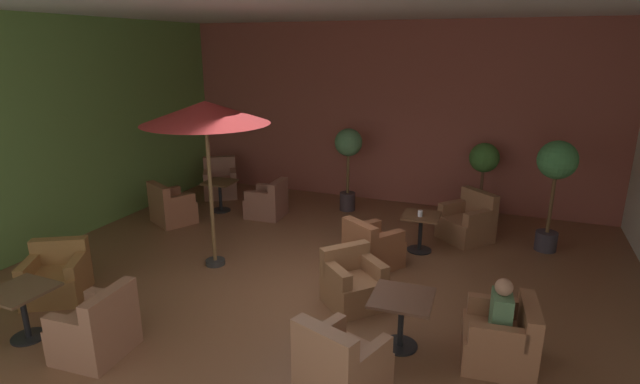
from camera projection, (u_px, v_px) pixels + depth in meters
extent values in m
cube|color=brown|center=(309.00, 286.00, 7.37)|extent=(9.83, 9.36, 0.02)
cube|color=#9A4C40|center=(389.00, 114.00, 10.92)|extent=(9.83, 0.08, 4.00)
cube|color=#689447|center=(51.00, 134.00, 8.52)|extent=(0.08, 9.36, 4.00)
cube|color=silver|center=(306.00, 0.00, 6.21)|extent=(9.83, 9.36, 0.06)
cylinder|color=black|center=(419.00, 250.00, 8.64)|extent=(0.43, 0.43, 0.02)
cylinder|color=black|center=(420.00, 234.00, 8.55)|extent=(0.07, 0.07, 0.63)
cube|color=brown|center=(421.00, 216.00, 8.46)|extent=(0.65, 0.65, 0.03)
cube|color=#9E5B3B|center=(373.00, 253.00, 8.01)|extent=(1.04, 1.05, 0.44)
cube|color=#9E5B3B|center=(360.00, 234.00, 7.73)|extent=(0.70, 0.55, 0.37)
cube|color=#9E5B3B|center=(365.00, 229.00, 8.17)|extent=(0.46, 0.58, 0.21)
cube|color=#9E5B3B|center=(388.00, 239.00, 7.71)|extent=(0.46, 0.58, 0.21)
cube|color=#925E40|center=(465.00, 229.00, 9.06)|extent=(1.11, 1.10, 0.43)
cube|color=#925E40|center=(479.00, 203.00, 9.06)|extent=(0.72, 0.65, 0.48)
cube|color=#925E40|center=(478.00, 218.00, 8.67)|extent=(0.50, 0.55, 0.23)
cube|color=#925E40|center=(453.00, 208.00, 9.22)|extent=(0.50, 0.55, 0.23)
cylinder|color=black|center=(400.00, 345.00, 5.89)|extent=(0.43, 0.43, 0.02)
cylinder|color=black|center=(401.00, 323.00, 5.81)|extent=(0.07, 0.07, 0.63)
cube|color=brown|center=(402.00, 298.00, 5.71)|extent=(0.74, 0.74, 0.03)
cube|color=#93603F|center=(354.00, 291.00, 6.78)|extent=(1.02, 1.02, 0.42)
cube|color=#93603F|center=(345.00, 257.00, 6.90)|extent=(0.61, 0.65, 0.37)
cube|color=#93603F|center=(374.00, 267.00, 6.77)|extent=(0.51, 0.49, 0.21)
cube|color=#93603F|center=(338.00, 276.00, 6.53)|extent=(0.51, 0.49, 0.21)
cube|color=#9D674A|center=(343.00, 375.00, 5.04)|extent=(0.95, 0.99, 0.43)
cube|color=#9D674A|center=(324.00, 351.00, 4.69)|extent=(0.74, 0.41, 0.47)
cube|color=#9D674A|center=(324.00, 335.00, 5.17)|extent=(0.32, 0.62, 0.22)
cube|color=#9D674A|center=(371.00, 358.00, 4.79)|extent=(0.32, 0.62, 0.22)
cube|color=#91593C|center=(497.00, 346.00, 5.56)|extent=(0.86, 0.87, 0.40)
cube|color=#91593C|center=(530.00, 320.00, 5.37)|extent=(0.26, 0.81, 0.36)
cube|color=#91593C|center=(498.00, 337.00, 5.17)|extent=(0.61, 0.19, 0.23)
cube|color=#91593C|center=(494.00, 306.00, 5.79)|extent=(0.61, 0.19, 0.23)
cylinder|color=black|center=(29.00, 337.00, 6.06)|extent=(0.41, 0.41, 0.02)
cylinder|color=black|center=(25.00, 315.00, 5.97)|extent=(0.07, 0.07, 0.63)
cube|color=brown|center=(20.00, 291.00, 5.88)|extent=(0.70, 0.70, 0.03)
cube|color=#925E46|center=(95.00, 337.00, 5.70)|extent=(0.77, 0.82, 0.44)
cube|color=#925E46|center=(110.00, 308.00, 5.50)|extent=(0.21, 0.78, 0.41)
cube|color=#925E46|center=(67.00, 327.00, 5.33)|extent=(0.57, 0.18, 0.19)
cube|color=#925E46|center=(107.00, 299.00, 5.91)|extent=(0.57, 0.18, 0.19)
cube|color=#9F6A38|center=(57.00, 284.00, 6.98)|extent=(1.07, 1.07, 0.41)
cube|color=#9F6A38|center=(60.00, 251.00, 7.16)|extent=(0.76, 0.54, 0.37)
cube|color=#9F6A38|center=(76.00, 265.00, 6.90)|extent=(0.43, 0.60, 0.19)
cube|color=#9F6A38|center=(28.00, 268.00, 6.81)|extent=(0.43, 0.60, 0.19)
cylinder|color=black|center=(221.00, 210.00, 10.72)|extent=(0.41, 0.41, 0.02)
cylinder|color=black|center=(220.00, 197.00, 10.63)|extent=(0.07, 0.07, 0.63)
cube|color=brown|center=(219.00, 182.00, 10.54)|extent=(0.67, 0.67, 0.03)
cube|color=#905948|center=(266.00, 207.00, 10.34)|extent=(0.77, 0.75, 0.41)
cube|color=#905948|center=(278.00, 190.00, 10.13)|extent=(0.20, 0.71, 0.39)
cube|color=#905948|center=(258.00, 197.00, 10.00)|extent=(0.58, 0.17, 0.20)
cube|color=#905948|center=(269.00, 189.00, 10.51)|extent=(0.58, 0.17, 0.20)
cube|color=#905C49|center=(221.00, 187.00, 11.69)|extent=(1.03, 1.03, 0.44)
cube|color=#905C49|center=(220.00, 166.00, 11.83)|extent=(0.72, 0.54, 0.47)
cube|color=#905C49|center=(233.00, 174.00, 11.61)|extent=(0.42, 0.56, 0.20)
cube|color=#905C49|center=(206.00, 176.00, 11.50)|extent=(0.42, 0.56, 0.20)
cube|color=#9D5E42|center=(174.00, 212.00, 9.98)|extent=(1.03, 0.99, 0.45)
cube|color=#9D5E42|center=(159.00, 194.00, 9.69)|extent=(0.78, 0.51, 0.40)
cube|color=#9D5E42|center=(167.00, 193.00, 10.15)|extent=(0.38, 0.55, 0.20)
cube|color=#9D5E42|center=(181.00, 200.00, 9.67)|extent=(0.38, 0.55, 0.20)
cylinder|color=#2D2D2D|center=(215.00, 262.00, 8.09)|extent=(0.32, 0.32, 0.08)
cylinder|color=brown|center=(210.00, 188.00, 7.72)|extent=(0.06, 0.06, 2.64)
cone|color=#C33637|center=(205.00, 112.00, 7.38)|extent=(1.97, 1.97, 0.34)
cylinder|color=#382B30|center=(347.00, 201.00, 10.72)|extent=(0.34, 0.34, 0.40)
cylinder|color=brown|center=(348.00, 174.00, 10.54)|extent=(0.06, 0.06, 0.87)
sphere|color=#4E7D50|center=(348.00, 142.00, 10.34)|extent=(0.59, 0.59, 0.59)
cylinder|color=#352E37|center=(546.00, 241.00, 8.62)|extent=(0.37, 0.37, 0.34)
cylinder|color=brown|center=(551.00, 204.00, 8.43)|extent=(0.06, 0.06, 1.02)
sphere|color=#468A4C|center=(558.00, 160.00, 8.20)|extent=(0.66, 0.66, 0.66)
cylinder|color=#373233|center=(479.00, 210.00, 10.14)|extent=(0.48, 0.48, 0.43)
cylinder|color=brown|center=(482.00, 185.00, 9.99)|extent=(0.06, 0.06, 0.64)
sphere|color=#3D6F2E|center=(484.00, 158.00, 9.82)|extent=(0.60, 0.60, 0.60)
cube|color=#53754E|center=(501.00, 313.00, 5.44)|extent=(0.25, 0.41, 0.45)
sphere|color=#AA735A|center=(504.00, 287.00, 5.35)|extent=(0.20, 0.20, 0.20)
cylinder|color=white|center=(420.00, 213.00, 8.36)|extent=(0.08, 0.08, 0.11)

